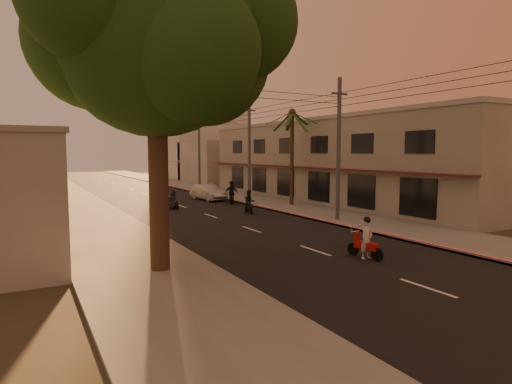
% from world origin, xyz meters
% --- Properties ---
extents(ground, '(160.00, 160.00, 0.00)m').
position_xyz_m(ground, '(0.00, 0.00, 0.00)').
color(ground, '#383023').
rests_on(ground, ground).
extents(road, '(10.00, 140.00, 0.02)m').
position_xyz_m(road, '(0.00, 20.00, 0.01)').
color(road, black).
rests_on(road, ground).
extents(sidewalk_right, '(5.00, 140.00, 0.12)m').
position_xyz_m(sidewalk_right, '(7.50, 20.00, 0.06)').
color(sidewalk_right, slate).
rests_on(sidewalk_right, ground).
extents(sidewalk_left, '(5.00, 140.00, 0.12)m').
position_xyz_m(sidewalk_left, '(-7.50, 20.00, 0.06)').
color(sidewalk_left, slate).
rests_on(sidewalk_left, ground).
extents(curb_stripe, '(0.20, 60.00, 0.20)m').
position_xyz_m(curb_stripe, '(5.10, 15.00, 0.10)').
color(curb_stripe, red).
rests_on(curb_stripe, ground).
extents(shophouse_row, '(8.80, 34.20, 7.30)m').
position_xyz_m(shophouse_row, '(13.95, 18.00, 3.65)').
color(shophouse_row, gray).
rests_on(shophouse_row, ground).
extents(distant_tower, '(12.10, 12.10, 28.00)m').
position_xyz_m(distant_tower, '(16.00, 56.00, 14.00)').
color(distant_tower, '#B7B5B2').
rests_on(distant_tower, ground).
extents(broadleaf_tree, '(9.60, 8.70, 12.10)m').
position_xyz_m(broadleaf_tree, '(-6.61, 2.14, 8.48)').
color(broadleaf_tree, black).
rests_on(broadleaf_tree, ground).
extents(palm_tree, '(5.00, 5.00, 8.20)m').
position_xyz_m(palm_tree, '(8.00, 16.00, 7.15)').
color(palm_tree, black).
rests_on(palm_tree, ground).
extents(utility_poles, '(1.20, 48.26, 9.00)m').
position_xyz_m(utility_poles, '(6.20, 20.00, 6.54)').
color(utility_poles, '#38383A').
rests_on(utility_poles, ground).
extents(filler_right, '(8.00, 14.00, 6.00)m').
position_xyz_m(filler_right, '(14.00, 45.00, 3.00)').
color(filler_right, '#A8A298').
rests_on(filler_right, ground).
extents(scooter_red, '(0.78, 1.79, 1.77)m').
position_xyz_m(scooter_red, '(1.00, -0.12, 0.78)').
color(scooter_red, black).
rests_on(scooter_red, ground).
extents(scooter_mid_a, '(1.13, 1.76, 1.76)m').
position_xyz_m(scooter_mid_a, '(2.90, 13.77, 0.80)').
color(scooter_mid_a, black).
rests_on(scooter_mid_a, ground).
extents(scooter_mid_b, '(1.44, 1.90, 2.00)m').
position_xyz_m(scooter_mid_b, '(4.20, 19.46, 0.91)').
color(scooter_mid_b, black).
rests_on(scooter_mid_b, ground).
extents(scooter_far_a, '(0.98, 1.58, 1.58)m').
position_xyz_m(scooter_far_a, '(-1.23, 18.53, 0.72)').
color(scooter_far_a, black).
rests_on(scooter_far_a, ground).
extents(parked_car, '(2.59, 4.85, 1.48)m').
position_xyz_m(parked_car, '(3.61, 23.17, 0.74)').
color(parked_car, '#96999E').
rests_on(parked_car, ground).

